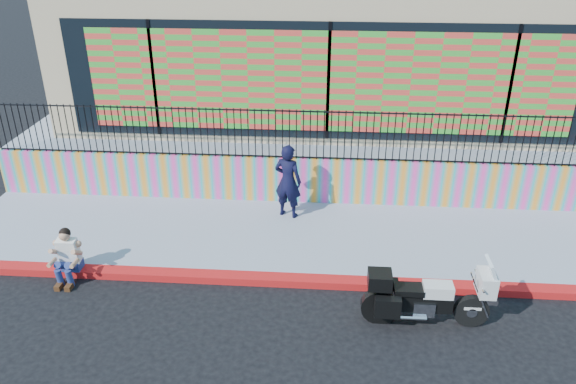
{
  "coord_description": "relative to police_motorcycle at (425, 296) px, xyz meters",
  "views": [
    {
      "loc": [
        0.01,
        -8.92,
        6.41
      ],
      "look_at": [
        -0.74,
        1.2,
        1.38
      ],
      "focal_mm": 35.0,
      "sensor_mm": 36.0,
      "label": 1
    }
  ],
  "objects": [
    {
      "name": "storefront_building",
      "position": [
        -1.76,
        9.12,
        2.69
      ],
      "size": [
        14.0,
        8.06,
        4.0
      ],
      "color": "#CDA988",
      "rests_on": "elevated_platform"
    },
    {
      "name": "police_motorcycle",
      "position": [
        0.0,
        0.0,
        0.0
      ],
      "size": [
        2.16,
        0.71,
        1.34
      ],
      "color": "black",
      "rests_on": "ground"
    },
    {
      "name": "police_officer",
      "position": [
        -2.6,
        3.46,
        0.46
      ],
      "size": [
        0.74,
        0.6,
        1.74
      ],
      "primitive_type": "imported",
      "rotation": [
        0.0,
        0.0,
        2.8
      ],
      "color": "black",
      "rests_on": "sidewalk"
    },
    {
      "name": "metal_fence",
      "position": [
        -1.76,
        4.24,
        1.29
      ],
      "size": [
        15.8,
        0.04,
        1.2
      ],
      "primitive_type": null,
      "color": "black",
      "rests_on": "mural_wall"
    },
    {
      "name": "red_curb",
      "position": [
        -1.76,
        0.99,
        -0.49
      ],
      "size": [
        16.0,
        0.3,
        0.15
      ],
      "primitive_type": "cube",
      "color": "red",
      "rests_on": "ground"
    },
    {
      "name": "ground",
      "position": [
        -1.76,
        0.99,
        -0.56
      ],
      "size": [
        90.0,
        90.0,
        0.0
      ],
      "primitive_type": "plane",
      "color": "black",
      "rests_on": "ground"
    },
    {
      "name": "elevated_platform",
      "position": [
        -1.76,
        9.34,
        0.06
      ],
      "size": [
        16.0,
        10.0,
        1.25
      ],
      "primitive_type": "cube",
      "color": "#959FB3",
      "rests_on": "ground"
    },
    {
      "name": "seated_man",
      "position": [
        -6.66,
        0.78,
        -0.11
      ],
      "size": [
        0.54,
        0.71,
        1.06
      ],
      "color": "navy",
      "rests_on": "ground"
    },
    {
      "name": "mural_wall",
      "position": [
        -1.76,
        4.24,
        0.14
      ],
      "size": [
        16.0,
        0.2,
        1.1
      ],
      "primitive_type": "cube",
      "color": "#FD42AA",
      "rests_on": "sidewalk"
    },
    {
      "name": "sidewalk",
      "position": [
        -1.76,
        2.64,
        -0.49
      ],
      "size": [
        16.0,
        3.0,
        0.15
      ],
      "primitive_type": "cube",
      "color": "#959FB3",
      "rests_on": "ground"
    }
  ]
}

